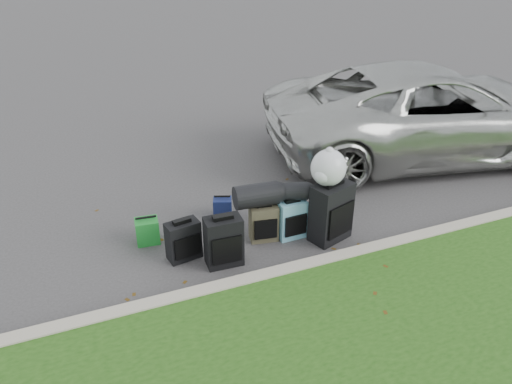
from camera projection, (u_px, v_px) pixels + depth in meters
name	position (u px, v px, depth m)	size (l,w,h in m)	color
ground	(268.00, 232.00, 6.84)	(120.00, 120.00, 0.00)	#383535
curb	(301.00, 269.00, 5.99)	(120.00, 0.18, 0.15)	#9E937F
suv	(430.00, 111.00, 8.84)	(2.67, 5.79, 1.61)	#B7B7B2
suitcase_small_black	(183.00, 240.00, 6.21)	(0.41, 0.23, 0.51)	black
suitcase_large_black_left	(224.00, 241.00, 6.07)	(0.45, 0.27, 0.64)	black
suitcase_olive	(264.00, 223.00, 6.59)	(0.37, 0.23, 0.50)	#363323
suitcase_teal	(292.00, 219.00, 6.63)	(0.37, 0.22, 0.53)	#5790A4
suitcase_large_black_right	(331.00, 212.00, 6.53)	(0.54, 0.32, 0.80)	black
tote_green	(147.00, 231.00, 6.56)	(0.30, 0.24, 0.34)	#1C7F29
tote_navy	(223.00, 207.00, 7.17)	(0.26, 0.20, 0.28)	navy
duffel_left	(256.00, 195.00, 6.40)	(0.31, 0.31, 0.57)	black
duffel_right	(291.00, 191.00, 6.51)	(0.24, 0.24, 0.43)	black
trash_bag	(328.00, 168.00, 6.26)	(0.46, 0.46, 0.46)	silver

